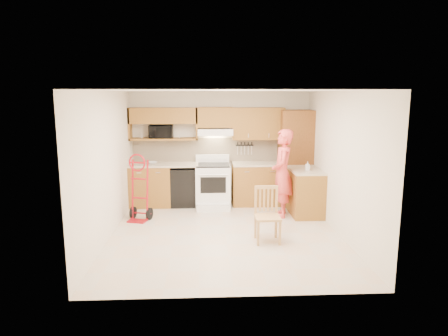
{
  "coord_description": "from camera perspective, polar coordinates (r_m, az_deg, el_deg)",
  "views": [
    {
      "loc": [
        -0.35,
        -6.82,
        2.45
      ],
      "look_at": [
        0.0,
        0.5,
        1.1
      ],
      "focal_mm": 32.39,
      "sensor_mm": 36.0,
      "label": 1
    }
  ],
  "objects": [
    {
      "name": "cab_return_right",
      "position": [
        8.47,
        11.37,
        -3.43
      ],
      "size": [
        0.6,
        1.0,
        0.9
      ],
      "primitive_type": "cube",
      "color": "brown",
      "rests_on": "ground"
    },
    {
      "name": "dishwasher",
      "position": [
        9.01,
        -5.54,
        -2.59
      ],
      "size": [
        0.6,
        0.6,
        0.85
      ],
      "primitive_type": "cube",
      "color": "black",
      "rests_on": "ground"
    },
    {
      "name": "countertop_left",
      "position": [
        8.95,
        -8.47,
        0.48
      ],
      "size": [
        1.5,
        0.63,
        0.04
      ],
      "primitive_type": "cube",
      "color": "beige",
      "rests_on": "lower_cab_left"
    },
    {
      "name": "countertop_right",
      "position": [
        8.98,
        4.85,
        0.6
      ],
      "size": [
        1.14,
        0.63,
        0.04
      ],
      "primitive_type": "cube",
      "color": "beige",
      "rests_on": "lower_cab_right"
    },
    {
      "name": "upper_cab_center",
      "position": [
        8.92,
        -1.27,
        7.17
      ],
      "size": [
        0.76,
        0.33,
        0.44
      ],
      "primitive_type": "cube",
      "color": "brown",
      "rests_on": "wall_back"
    },
    {
      "name": "floor",
      "position": [
        7.26,
        0.19,
        -9.38
      ],
      "size": [
        4.0,
        4.5,
        0.02
      ],
      "primitive_type": "cube",
      "color": "beige",
      "rests_on": "ground"
    },
    {
      "name": "lower_cab_left",
      "position": [
        9.07,
        -10.28,
        -2.46
      ],
      "size": [
        0.9,
        0.6,
        0.9
      ],
      "primitive_type": "cube",
      "color": "brown",
      "rests_on": "ground"
    },
    {
      "name": "upper_cab_right",
      "position": [
        9.0,
        4.83,
        6.27
      ],
      "size": [
        1.14,
        0.33,
        0.7
      ],
      "primitive_type": "cube",
      "color": "brown",
      "rests_on": "wall_back"
    },
    {
      "name": "wall_left",
      "position": [
        7.12,
        -16.18,
        0.32
      ],
      "size": [
        0.02,
        4.5,
        2.5
      ],
      "primitive_type": "cube",
      "color": "beige",
      "rests_on": "ground"
    },
    {
      "name": "wall_front",
      "position": [
        4.73,
        1.61,
        -4.29
      ],
      "size": [
        4.0,
        0.02,
        2.5
      ],
      "primitive_type": "cube",
      "color": "beige",
      "rests_on": "ground"
    },
    {
      "name": "range_hood",
      "position": [
        8.88,
        -1.25,
        5.14
      ],
      "size": [
        0.76,
        0.46,
        0.14
      ],
      "primitive_type": "cube",
      "color": "white",
      "rests_on": "wall_back"
    },
    {
      "name": "bowl",
      "position": [
        8.97,
        -10.0,
        0.74
      ],
      "size": [
        0.2,
        0.2,
        0.05
      ],
      "primitive_type": "imported",
      "rotation": [
        0.0,
        0.0,
        0.07
      ],
      "color": "white",
      "rests_on": "countertop_left"
    },
    {
      "name": "countertop_return",
      "position": [
        8.37,
        11.49,
        -0.3
      ],
      "size": [
        0.63,
        1.0,
        0.04
      ],
      "primitive_type": "cube",
      "color": "beige",
      "rests_on": "cab_return_right"
    },
    {
      "name": "wall_right",
      "position": [
        7.31,
        16.13,
        0.58
      ],
      "size": [
        0.02,
        4.5,
        2.5
      ],
      "primitive_type": "cube",
      "color": "beige",
      "rests_on": "ground"
    },
    {
      "name": "backsplash",
      "position": [
        9.15,
        -0.52,
        2.59
      ],
      "size": [
        3.92,
        0.03,
        0.55
      ],
      "primitive_type": "cube",
      "color": "beige",
      "rests_on": "wall_back"
    },
    {
      "name": "dining_chair",
      "position": [
        6.8,
        6.18,
        -6.64
      ],
      "size": [
        0.42,
        0.45,
        0.92
      ],
      "primitive_type": null,
      "rotation": [
        0.0,
        0.0,
        0.01
      ],
      "color": "tan",
      "rests_on": "ground"
    },
    {
      "name": "soap_bottle",
      "position": [
        8.24,
        11.71,
        0.29
      ],
      "size": [
        0.08,
        0.08,
        0.18
      ],
      "primitive_type": "imported",
      "rotation": [
        0.0,
        0.0,
        -0.02
      ],
      "color": "white",
      "rests_on": "countertop_return"
    },
    {
      "name": "upper_shelf_mw",
      "position": [
        9.0,
        -8.48,
        4.08
      ],
      "size": [
        1.5,
        0.33,
        0.04
      ],
      "primitive_type": "cube",
      "color": "brown",
      "rests_on": "wall_back"
    },
    {
      "name": "person",
      "position": [
        8.14,
        8.23,
        -0.76
      ],
      "size": [
        0.52,
        0.71,
        1.77
      ],
      "primitive_type": "imported",
      "rotation": [
        0.0,
        0.0,
        -1.74
      ],
      "color": "#E84B47",
      "rests_on": "ground"
    },
    {
      "name": "hand_truck",
      "position": [
        8.02,
        -12.01,
        -3.17
      ],
      "size": [
        0.57,
        0.54,
        1.19
      ],
      "primitive_type": null,
      "rotation": [
        0.0,
        0.0,
        -0.28
      ],
      "color": "#AD101A",
      "rests_on": "ground"
    },
    {
      "name": "lower_cab_right",
      "position": [
        9.07,
        4.81,
        -2.33
      ],
      "size": [
        1.14,
        0.6,
        0.9
      ],
      "primitive_type": "cube",
      "color": "brown",
      "rests_on": "ground"
    },
    {
      "name": "wall_back",
      "position": [
        9.16,
        -0.53,
        2.92
      ],
      "size": [
        4.0,
        0.02,
        2.5
      ],
      "primitive_type": "cube",
      "color": "beige",
      "rests_on": "ground"
    },
    {
      "name": "pantry_tall",
      "position": [
        9.1,
        9.99,
        1.44
      ],
      "size": [
        0.7,
        0.6,
        2.1
      ],
      "primitive_type": "cube",
      "color": "brown",
      "rests_on": "ground"
    },
    {
      "name": "upper_cab_left",
      "position": [
        8.96,
        -8.57,
        7.32
      ],
      "size": [
        1.5,
        0.33,
        0.34
      ],
      "primitive_type": "cube",
      "color": "brown",
      "rests_on": "wall_back"
    },
    {
      "name": "range",
      "position": [
        8.81,
        -1.57,
        -1.99
      ],
      "size": [
        0.75,
        0.99,
        1.11
      ],
      "primitive_type": null,
      "color": "white",
      "rests_on": "ground"
    },
    {
      "name": "ceiling",
      "position": [
        6.83,
        0.2,
        10.94
      ],
      "size": [
        4.0,
        4.5,
        0.02
      ],
      "primitive_type": "cube",
      "color": "white",
      "rests_on": "ground"
    },
    {
      "name": "microwave",
      "position": [
        8.99,
        -8.87,
        5.11
      ],
      "size": [
        0.52,
        0.36,
        0.29
      ],
      "primitive_type": "imported",
      "rotation": [
        0.0,
        0.0,
        0.01
      ],
      "color": "black",
      "rests_on": "upper_shelf_mw"
    },
    {
      "name": "knife_strip",
      "position": [
        9.15,
        2.93,
        2.83
      ],
      "size": [
        0.4,
        0.05,
        0.29
      ],
      "primitive_type": null,
      "color": "black",
      "rests_on": "backsplash"
    }
  ]
}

